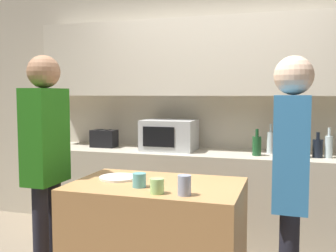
# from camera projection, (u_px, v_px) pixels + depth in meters

# --- Properties ---
(back_wall) EXTENTS (6.40, 0.40, 2.70)m
(back_wall) POSITION_uv_depth(u_px,v_px,m) (221.00, 87.00, 3.96)
(back_wall) COLOR beige
(back_wall) RESTS_ON ground_plane
(back_counter) EXTENTS (3.60, 0.62, 0.91)m
(back_counter) POSITION_uv_depth(u_px,v_px,m) (215.00, 199.00, 3.79)
(back_counter) COLOR #B7AD99
(back_counter) RESTS_ON ground_plane
(kitchen_island) EXTENTS (1.09, 0.71, 0.90)m
(kitchen_island) POSITION_uv_depth(u_px,v_px,m) (157.00, 251.00, 2.56)
(kitchen_island) COLOR #B27F4C
(kitchen_island) RESTS_ON ground_plane
(microwave) EXTENTS (0.52, 0.39, 0.30)m
(microwave) POSITION_uv_depth(u_px,v_px,m) (169.00, 135.00, 3.90)
(microwave) COLOR #B7BABC
(microwave) RESTS_ON back_counter
(toaster) EXTENTS (0.26, 0.16, 0.18)m
(toaster) POSITION_uv_depth(u_px,v_px,m) (104.00, 139.00, 4.11)
(toaster) COLOR black
(toaster) RESTS_ON back_counter
(bottle_0) EXTENTS (0.08, 0.08, 0.24)m
(bottle_0) POSITION_uv_depth(u_px,v_px,m) (257.00, 145.00, 3.55)
(bottle_0) COLOR #194723
(bottle_0) RESTS_ON back_counter
(bottle_1) EXTENTS (0.07, 0.07, 0.28)m
(bottle_1) POSITION_uv_depth(u_px,v_px,m) (270.00, 142.00, 3.69)
(bottle_1) COLOR silver
(bottle_1) RESTS_ON back_counter
(bottle_2) EXTENTS (0.06, 0.06, 0.29)m
(bottle_2) POSITION_uv_depth(u_px,v_px,m) (280.00, 143.00, 3.57)
(bottle_2) COLOR maroon
(bottle_2) RESTS_ON back_counter
(bottle_3) EXTENTS (0.07, 0.07, 0.32)m
(bottle_3) POSITION_uv_depth(u_px,v_px,m) (293.00, 144.00, 3.44)
(bottle_3) COLOR #472814
(bottle_3) RESTS_ON back_counter
(bottle_4) EXTENTS (0.09, 0.09, 0.27)m
(bottle_4) POSITION_uv_depth(u_px,v_px,m) (304.00, 146.00, 3.44)
(bottle_4) COLOR #194723
(bottle_4) RESTS_ON back_counter
(bottle_5) EXTENTS (0.09, 0.09, 0.22)m
(bottle_5) POSITION_uv_depth(u_px,v_px,m) (318.00, 148.00, 3.44)
(bottle_5) COLOR black
(bottle_5) RESTS_ON back_counter
(bottle_6) EXTENTS (0.07, 0.07, 0.27)m
(bottle_6) POSITION_uv_depth(u_px,v_px,m) (329.00, 146.00, 3.42)
(bottle_6) COLOR silver
(bottle_6) RESTS_ON back_counter
(plate_on_island) EXTENTS (0.26, 0.26, 0.01)m
(plate_on_island) POSITION_uv_depth(u_px,v_px,m) (119.00, 178.00, 2.66)
(plate_on_island) COLOR white
(plate_on_island) RESTS_ON kitchen_island
(cup_0) EXTENTS (0.08, 0.08, 0.09)m
(cup_0) POSITION_uv_depth(u_px,v_px,m) (157.00, 186.00, 2.26)
(cup_0) COLOR #A2D87F
(cup_0) RESTS_ON kitchen_island
(cup_1) EXTENTS (0.09, 0.09, 0.09)m
(cup_1) POSITION_uv_depth(u_px,v_px,m) (139.00, 180.00, 2.42)
(cup_1) COLOR #5DABB2
(cup_1) RESTS_ON kitchen_island
(cup_2) EXTENTS (0.08, 0.08, 0.12)m
(cup_2) POSITION_uv_depth(u_px,v_px,m) (184.00, 185.00, 2.22)
(cup_2) COLOR #939DBA
(cup_2) RESTS_ON kitchen_island
(person_left) EXTENTS (0.22, 0.35, 1.68)m
(person_left) POSITION_uv_depth(u_px,v_px,m) (291.00, 175.00, 2.25)
(person_left) COLOR black
(person_left) RESTS_ON ground_plane
(person_center) EXTENTS (0.23, 0.34, 1.74)m
(person_center) POSITION_uv_depth(u_px,v_px,m) (46.00, 155.00, 2.76)
(person_center) COLOR black
(person_center) RESTS_ON ground_plane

